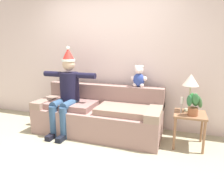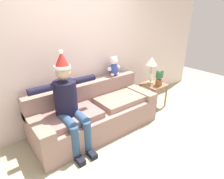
% 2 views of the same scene
% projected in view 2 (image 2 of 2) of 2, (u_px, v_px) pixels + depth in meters
% --- Properties ---
extents(ground_plane, '(10.00, 10.00, 0.00)m').
position_uv_depth(ground_plane, '(134.00, 160.00, 2.71)').
color(ground_plane, tan).
extents(back_wall, '(7.00, 0.10, 2.70)m').
position_uv_depth(back_wall, '(76.00, 51.00, 3.31)').
color(back_wall, beige).
rests_on(back_wall, ground_plane).
extents(couch, '(2.21, 0.88, 0.82)m').
position_uv_depth(couch, '(95.00, 113.00, 3.33)').
color(couch, gray).
rests_on(couch, ground_plane).
extents(person_seated, '(1.02, 0.77, 1.52)m').
position_uv_depth(person_seated, '(69.00, 102.00, 2.73)').
color(person_seated, black).
rests_on(person_seated, ground_plane).
extents(teddy_bear, '(0.29, 0.17, 0.38)m').
position_uv_depth(teddy_bear, '(114.00, 67.00, 3.64)').
color(teddy_bear, '#2E4396').
rests_on(teddy_bear, couch).
extents(side_table, '(0.46, 0.46, 0.53)m').
position_uv_depth(side_table, '(154.00, 88.00, 4.11)').
color(side_table, '#8E6344').
rests_on(side_table, ground_plane).
extents(table_lamp, '(0.24, 0.24, 0.59)m').
position_uv_depth(table_lamp, '(152.00, 63.00, 3.95)').
color(table_lamp, '#B0B58F').
rests_on(table_lamp, side_table).
extents(potted_plant, '(0.26, 0.24, 0.36)m').
position_uv_depth(potted_plant, '(159.00, 77.00, 3.96)').
color(potted_plant, '#945535').
rests_on(potted_plant, side_table).
extents(candle_tall, '(0.04, 0.04, 0.25)m').
position_uv_depth(candle_tall, '(151.00, 79.00, 3.93)').
color(candle_tall, beige).
rests_on(candle_tall, side_table).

